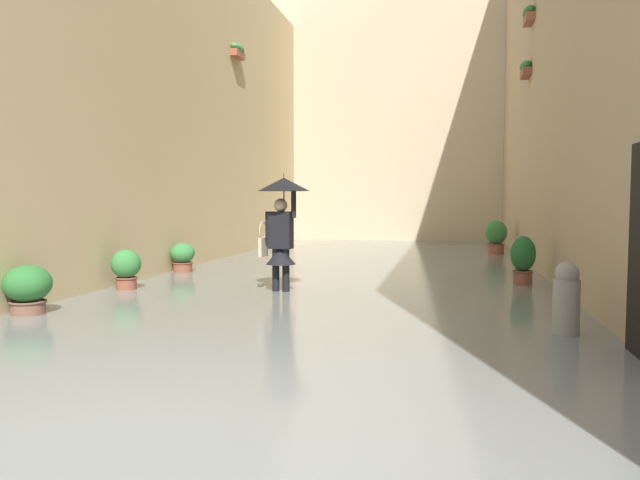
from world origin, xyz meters
TOP-DOWN VIEW (x-y plane):
  - ground_plane at (0.00, -9.42)m, footprint 60.00×60.00m
  - flood_water at (0.00, -9.42)m, footprint 8.43×24.84m
  - building_facade_left at (-4.72, -9.42)m, footprint 2.04×22.84m
  - building_facade_right at (4.72, -9.42)m, footprint 2.04×22.84m
  - building_facade_far at (0.00, -19.74)m, footprint 11.23×1.80m
  - person_wading at (0.75, -6.14)m, footprint 0.86×0.86m
  - potted_plant_near_right at (3.55, -8.32)m, footprint 0.51×0.51m
  - potted_plant_near_left at (-3.28, -7.91)m, footprint 0.44×0.44m
  - potted_plant_mid_left at (-3.27, -14.12)m, footprint 0.59×0.59m
  - potted_plant_far_right at (3.56, -3.51)m, footprint 0.63×0.63m
  - potted_plant_mid_right at (3.44, -5.83)m, footprint 0.50×0.50m
  - mooring_bollard at (-3.28, -3.73)m, footprint 0.30×0.30m

SIDE VIEW (x-z plane):
  - ground_plane at x=0.00m, z-range 0.00..0.00m
  - flood_water at x=0.00m, z-range 0.00..0.11m
  - potted_plant_near_right at x=3.55m, z-range 0.04..0.75m
  - potted_plant_far_right at x=3.56m, z-range 0.05..0.81m
  - potted_plant_mid_right at x=3.44m, z-range 0.06..0.84m
  - mooring_bollard at x=-3.28m, z-range 0.00..0.93m
  - potted_plant_near_left at x=-3.28m, z-range 0.05..1.03m
  - potted_plant_mid_left at x=-3.27m, z-range 0.06..1.11m
  - person_wading at x=0.75m, z-range 0.33..2.40m
  - building_facade_right at x=4.72m, z-range 0.00..8.11m
  - building_facade_left at x=-4.72m, z-range 0.00..10.60m
  - building_facade_far at x=0.00m, z-range 0.00..10.87m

